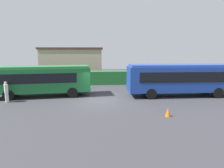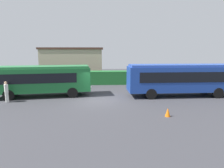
% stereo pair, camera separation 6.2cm
% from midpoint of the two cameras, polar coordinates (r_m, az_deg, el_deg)
% --- Properties ---
extents(ground_plane, '(64.00, 64.00, 0.00)m').
position_cam_midpoint_polar(ground_plane, '(17.53, -4.43, -4.94)').
color(ground_plane, '#38383D').
extents(bus_green, '(9.43, 3.70, 3.00)m').
position_cam_midpoint_polar(bus_green, '(20.02, -19.83, 1.41)').
color(bus_green, '#19602D').
rests_on(bus_green, ground_plane).
extents(bus_blue, '(10.57, 2.60, 3.14)m').
position_cam_midpoint_polar(bus_blue, '(20.17, 19.53, 1.70)').
color(bus_blue, navy).
rests_on(bus_blue, ground_plane).
extents(person_left, '(0.48, 0.54, 1.83)m').
position_cam_midpoint_polar(person_left, '(19.14, -28.79, -1.92)').
color(person_left, silver).
rests_on(person_left, ground_plane).
extents(person_center, '(0.36, 0.46, 1.74)m').
position_cam_midpoint_polar(person_center, '(23.07, 18.79, 0.42)').
color(person_center, maroon).
rests_on(person_center, ground_plane).
extents(person_right, '(0.43, 0.48, 1.65)m').
position_cam_midpoint_polar(person_right, '(23.49, 20.80, 0.32)').
color(person_right, maroon).
rests_on(person_right, ground_plane).
extents(person_far, '(0.35, 0.52, 1.67)m').
position_cam_midpoint_polar(person_far, '(23.69, 25.21, 0.11)').
color(person_far, olive).
rests_on(person_far, ground_plane).
extents(hedge_row, '(44.00, 1.77, 1.76)m').
position_cam_midpoint_polar(hedge_row, '(26.30, -4.11, 1.89)').
color(hedge_row, '#20642C').
rests_on(hedge_row, ground_plane).
extents(depot_building, '(10.01, 5.91, 5.00)m').
position_cam_midpoint_polar(depot_building, '(33.30, -11.52, 6.15)').
color(depot_building, tan).
rests_on(depot_building, ground_plane).
extents(traffic_cone, '(0.36, 0.36, 0.60)m').
position_cam_midpoint_polar(traffic_cone, '(13.84, 16.05, -7.98)').
color(traffic_cone, orange).
rests_on(traffic_cone, ground_plane).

